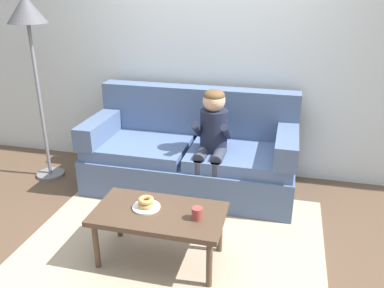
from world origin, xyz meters
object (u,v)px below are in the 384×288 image
object	(u,v)px
floor_lamp	(29,26)
mug	(197,213)
toy_controller	(109,213)
couch	(191,155)
donut	(146,204)
person_child	(212,136)
coffee_table	(159,217)

from	to	relation	value
floor_lamp	mug	bearing A→B (deg)	-29.78
toy_controller	couch	bearing A→B (deg)	62.63
mug	floor_lamp	xyz separation A→B (m)	(-1.94, 1.11, 1.13)
donut	mug	xyz separation A→B (m)	(0.40, -0.05, 0.01)
couch	donut	world-z (taller)	couch
donut	toy_controller	bearing A→B (deg)	140.64
toy_controller	mug	bearing A→B (deg)	-16.18
couch	toy_controller	bearing A→B (deg)	-129.04
person_child	donut	distance (m)	1.05
couch	person_child	size ratio (longest dim) A/B	1.89
mug	toy_controller	distance (m)	1.18
person_child	toy_controller	bearing A→B (deg)	-148.23
coffee_table	person_child	size ratio (longest dim) A/B	0.88
coffee_table	floor_lamp	world-z (taller)	floor_lamp
floor_lamp	toy_controller	bearing A→B (deg)	-31.59
couch	mug	size ratio (longest dim) A/B	23.12
person_child	floor_lamp	size ratio (longest dim) A/B	0.58
person_child	donut	xyz separation A→B (m)	(-0.30, -0.99, -0.21)
donut	coffee_table	bearing A→B (deg)	-13.95
couch	floor_lamp	xyz separation A→B (m)	(-1.59, -0.14, 1.25)
coffee_table	floor_lamp	distance (m)	2.32
coffee_table	mug	world-z (taller)	mug
person_child	donut	bearing A→B (deg)	-106.94
toy_controller	coffee_table	bearing A→B (deg)	-24.36
couch	donut	size ratio (longest dim) A/B	17.34
coffee_table	toy_controller	size ratio (longest dim) A/B	4.30
coffee_table	donut	distance (m)	0.14
coffee_table	toy_controller	xyz separation A→B (m)	(-0.66, 0.48, -0.36)
couch	donut	xyz separation A→B (m)	(-0.05, -1.20, 0.11)
coffee_table	person_child	world-z (taller)	person_child
person_child	mug	size ratio (longest dim) A/B	12.24
couch	person_child	xyz separation A→B (m)	(0.25, -0.21, 0.32)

